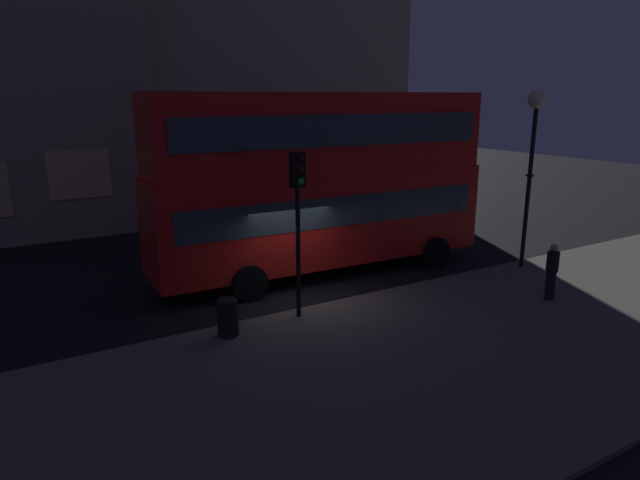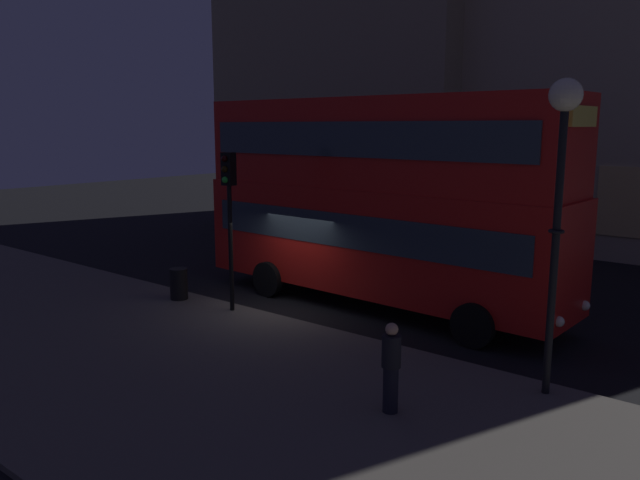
# 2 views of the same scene
# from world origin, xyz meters

# --- Properties ---
(ground_plane) EXTENTS (80.00, 80.00, 0.00)m
(ground_plane) POSITION_xyz_m (0.00, 0.00, 0.00)
(ground_plane) COLOR black
(sidewalk_slab) EXTENTS (44.00, 8.01, 0.12)m
(sidewalk_slab) POSITION_xyz_m (0.00, -4.72, 0.06)
(sidewalk_slab) COLOR #5B564F
(sidewalk_slab) RESTS_ON ground
(building_plain_facade) EXTENTS (16.10, 8.29, 19.13)m
(building_plain_facade) POSITION_xyz_m (5.58, 16.28, 9.57)
(building_plain_facade) COLOR tan
(building_plain_facade) RESTS_ON ground
(double_decker_bus) EXTENTS (11.08, 3.14, 5.74)m
(double_decker_bus) POSITION_xyz_m (1.76, 1.90, 3.18)
(double_decker_bus) COLOR red
(double_decker_bus) RESTS_ON ground
(traffic_light_near_kerb) EXTENTS (0.34, 0.37, 4.21)m
(traffic_light_near_kerb) POSITION_xyz_m (-0.77, -1.21, 3.14)
(traffic_light_near_kerb) COLOR black
(traffic_light_near_kerb) RESTS_ON sidewalk_slab
(street_lamp) EXTENTS (0.57, 0.57, 5.69)m
(street_lamp) POSITION_xyz_m (7.66, -1.22, 4.51)
(street_lamp) COLOR black
(street_lamp) RESTS_ON sidewalk_slab
(pedestrian) EXTENTS (0.33, 0.33, 1.60)m
(pedestrian) POSITION_xyz_m (5.83, -3.70, 0.95)
(pedestrian) COLOR black
(pedestrian) RESTS_ON sidewalk_slab
(litter_bin) EXTENTS (0.50, 0.50, 0.89)m
(litter_bin) POSITION_xyz_m (-2.77, -1.37, 0.56)
(litter_bin) COLOR black
(litter_bin) RESTS_ON sidewalk_slab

